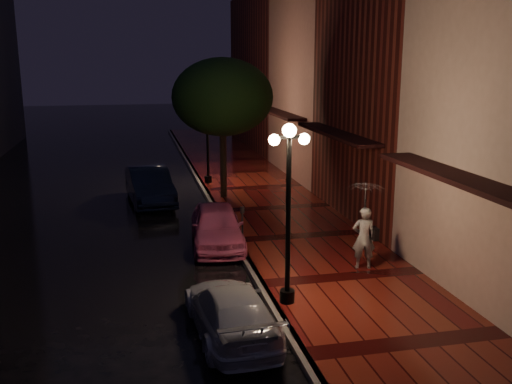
{
  "coord_description": "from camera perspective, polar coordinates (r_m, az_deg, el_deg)",
  "views": [
    {
      "loc": [
        -3.14,
        -17.33,
        5.88
      ],
      "look_at": [
        0.98,
        1.32,
        1.4
      ],
      "focal_mm": 40.0,
      "sensor_mm": 36.0,
      "label": 1
    }
  ],
  "objects": [
    {
      "name": "pink_car",
      "position": [
        18.24,
        -3.93,
        -3.4
      ],
      "size": [
        1.92,
        4.09,
        1.36
      ],
      "primitive_type": "imported",
      "rotation": [
        0.0,
        0.0,
        -0.08
      ],
      "color": "#CB5381",
      "rests_on": "ground"
    },
    {
      "name": "silver_car",
      "position": [
        12.58,
        -2.51,
        -11.77
      ],
      "size": [
        1.81,
        4.01,
        1.14
      ],
      "primitive_type": "imported",
      "rotation": [
        0.0,
        0.0,
        3.2
      ],
      "color": "#B8BAC1",
      "rests_on": "ground"
    },
    {
      "name": "storefront_mid",
      "position": [
        21.83,
        15.56,
        11.73
      ],
      "size": [
        5.0,
        8.0,
        11.0
      ],
      "primitive_type": "cube",
      "color": "#511914",
      "rests_on": "ground"
    },
    {
      "name": "streetlamp_near",
      "position": [
        13.23,
        3.26,
        -1.17
      ],
      "size": [
        0.96,
        0.36,
        4.31
      ],
      "color": "black",
      "rests_on": "sidewalk"
    },
    {
      "name": "streetlamp_far",
      "position": [
        26.76,
        -4.89,
        6.11
      ],
      "size": [
        0.96,
        0.36,
        4.31
      ],
      "color": "black",
      "rests_on": "sidewalk"
    },
    {
      "name": "navy_car",
      "position": [
        24.01,
        -10.6,
        0.63
      ],
      "size": [
        2.06,
        4.68,
        1.5
      ],
      "primitive_type": "imported",
      "rotation": [
        0.0,
        0.0,
        0.11
      ],
      "color": "black",
      "rests_on": "ground"
    },
    {
      "name": "curb",
      "position": [
        18.55,
        -2.07,
        -5.05
      ],
      "size": [
        0.25,
        60.0,
        0.15
      ],
      "primitive_type": "cube",
      "color": "#595451",
      "rests_on": "ground"
    },
    {
      "name": "woman_with_umbrella",
      "position": [
        15.94,
        10.85,
        -1.95
      ],
      "size": [
        1.02,
        1.04,
        2.46
      ],
      "rotation": [
        0.0,
        0.0,
        2.91
      ],
      "color": "white",
      "rests_on": "sidewalk"
    },
    {
      "name": "street_tree",
      "position": [
        23.68,
        -3.35,
        9.22
      ],
      "size": [
        4.16,
        4.16,
        5.8
      ],
      "color": "black",
      "rests_on": "sidewalk"
    },
    {
      "name": "sidewalk",
      "position": [
        19.06,
        4.62,
        -4.58
      ],
      "size": [
        4.5,
        60.0,
        0.15
      ],
      "primitive_type": "cube",
      "color": "#460D0C",
      "rests_on": "ground"
    },
    {
      "name": "ground",
      "position": [
        18.57,
        -2.07,
        -5.27
      ],
      "size": [
        120.0,
        120.0,
        0.0
      ],
      "primitive_type": "plane",
      "color": "black",
      "rests_on": "ground"
    },
    {
      "name": "storefront_far",
      "position": [
        29.19,
        8.03,
        10.36
      ],
      "size": [
        5.0,
        8.0,
        9.0
      ],
      "primitive_type": "cube",
      "color": "#8C5951",
      "rests_on": "ground"
    },
    {
      "name": "parking_meter",
      "position": [
        17.93,
        -1.38,
        -2.97
      ],
      "size": [
        0.13,
        0.11,
        1.21
      ],
      "rotation": [
        0.0,
        0.0,
        0.26
      ],
      "color": "black",
      "rests_on": "sidewalk"
    },
    {
      "name": "storefront_extra",
      "position": [
        38.69,
        2.81,
        11.88
      ],
      "size": [
        5.0,
        12.0,
        10.0
      ],
      "primitive_type": "cube",
      "color": "#511914",
      "rests_on": "ground"
    }
  ]
}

